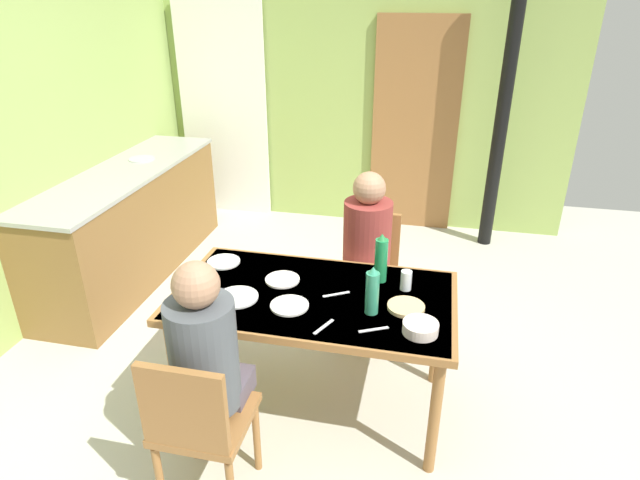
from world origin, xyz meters
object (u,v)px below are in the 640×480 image
(serving_bowl_center, at_px, (420,328))
(kitchen_counter, at_px, (130,223))
(dining_table, at_px, (314,306))
(chair_far_diner, at_px, (368,270))
(water_bottle_green_far, at_px, (372,291))
(person_near_diner, at_px, (205,351))
(water_bottle_green_near, at_px, (381,259))
(chair_near_diner, at_px, (198,422))
(person_far_diner, at_px, (367,240))

(serving_bowl_center, bearing_deg, kitchen_counter, 149.03)
(kitchen_counter, xyz_separation_m, dining_table, (1.84, -1.22, 0.21))
(dining_table, bearing_deg, chair_far_diner, 75.96)
(chair_far_diner, bearing_deg, water_bottle_green_far, 98.33)
(person_near_diner, bearing_deg, serving_bowl_center, 24.05)
(chair_far_diner, height_order, water_bottle_green_near, water_bottle_green_near)
(kitchen_counter, relative_size, person_near_diner, 2.78)
(chair_near_diner, height_order, water_bottle_green_near, water_bottle_green_near)
(person_near_diner, relative_size, serving_bowl_center, 4.53)
(kitchen_counter, bearing_deg, chair_far_diner, -12.47)
(dining_table, bearing_deg, water_bottle_green_far, -18.04)
(chair_far_diner, distance_m, person_far_diner, 0.31)
(water_bottle_green_near, xyz_separation_m, serving_bowl_center, (0.24, -0.45, -0.11))
(person_near_diner, xyz_separation_m, serving_bowl_center, (0.91, 0.40, -0.02))
(serving_bowl_center, bearing_deg, water_bottle_green_near, 118.31)
(dining_table, distance_m, water_bottle_green_far, 0.39)
(dining_table, bearing_deg, chair_near_diner, -113.81)
(water_bottle_green_near, bearing_deg, dining_table, -145.11)
(chair_near_diner, bearing_deg, water_bottle_green_near, 56.31)
(person_far_diner, bearing_deg, water_bottle_green_far, 99.85)
(water_bottle_green_far, bearing_deg, person_near_diner, -141.31)
(person_near_diner, bearing_deg, chair_far_diner, 69.23)
(person_far_diner, xyz_separation_m, serving_bowl_center, (0.38, -0.86, -0.02))
(chair_far_diner, xyz_separation_m, water_bottle_green_near, (0.13, -0.54, 0.37))
(chair_far_diner, xyz_separation_m, serving_bowl_center, (0.38, -1.00, 0.27))
(person_near_diner, bearing_deg, water_bottle_green_near, 52.31)
(kitchen_counter, bearing_deg, water_bottle_green_near, -24.63)
(dining_table, relative_size, person_far_diner, 1.93)
(person_near_diner, height_order, water_bottle_green_near, person_near_diner)
(chair_far_diner, relative_size, person_far_diner, 1.13)
(water_bottle_green_near, bearing_deg, water_bottle_green_far, -90.68)
(water_bottle_green_far, bearing_deg, person_far_diner, 99.85)
(person_near_diner, height_order, person_far_diner, same)
(chair_near_diner, distance_m, chair_far_diner, 1.63)
(chair_far_diner, relative_size, water_bottle_green_near, 3.06)
(chair_far_diner, xyz_separation_m, water_bottle_green_far, (0.13, -0.87, 0.36))
(person_near_diner, distance_m, serving_bowl_center, 0.99)
(dining_table, distance_m, chair_near_diner, 0.86)
(dining_table, relative_size, person_near_diner, 1.93)
(dining_table, distance_m, chair_far_diner, 0.81)
(water_bottle_green_near, distance_m, water_bottle_green_far, 0.33)
(chair_near_diner, bearing_deg, water_bottle_green_far, 45.22)
(chair_far_diner, distance_m, water_bottle_green_near, 0.67)
(kitchen_counter, height_order, water_bottle_green_near, water_bottle_green_near)
(water_bottle_green_near, bearing_deg, person_near_diner, -127.69)
(kitchen_counter, bearing_deg, chair_near_diner, -52.93)
(kitchen_counter, height_order, person_far_diner, person_far_diner)
(chair_far_diner, height_order, person_near_diner, person_near_diner)
(kitchen_counter, height_order, water_bottle_green_far, water_bottle_green_far)
(person_far_diner, height_order, water_bottle_green_near, person_far_diner)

